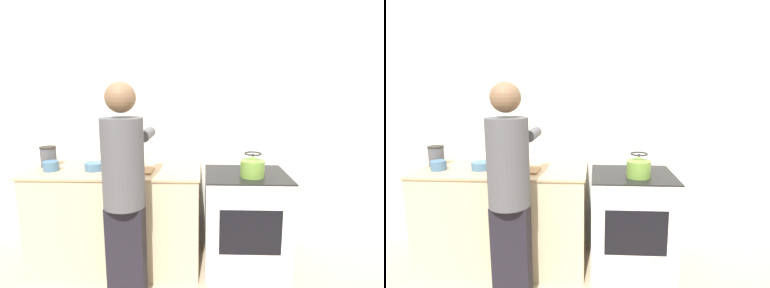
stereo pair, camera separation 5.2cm
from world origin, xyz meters
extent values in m
plane|color=tan|center=(0.00, 0.00, 0.00)|extent=(12.00, 12.00, 0.00)
cube|color=silver|center=(0.00, 0.76, 1.30)|extent=(8.00, 0.05, 2.60)
cube|color=#C6B28E|center=(-0.40, 0.35, 0.46)|extent=(1.50, 0.70, 0.91)
cube|color=tan|center=(-0.40, 0.35, 0.92)|extent=(1.53, 0.72, 0.02)
cube|color=silver|center=(0.78, 0.32, 0.44)|extent=(0.73, 0.64, 0.89)
cube|color=black|center=(0.78, 0.32, 0.89)|extent=(0.73, 0.64, 0.01)
cube|color=black|center=(0.78, 0.00, 0.49)|extent=(0.51, 0.01, 0.39)
cube|color=black|center=(-0.19, -0.20, 0.39)|extent=(0.28, 0.17, 0.79)
cylinder|color=#4C4C51|center=(-0.19, -0.20, 1.12)|extent=(0.31, 0.31, 0.66)
sphere|color=brown|center=(-0.19, -0.20, 1.59)|extent=(0.22, 0.22, 0.22)
cylinder|color=#4C4C51|center=(-0.32, 0.09, 1.29)|extent=(0.09, 0.30, 0.09)
cylinder|color=#4C4C51|center=(-0.06, 0.09, 1.29)|extent=(0.09, 0.30, 0.09)
cube|color=#A87A4C|center=(-0.21, 0.24, 0.94)|extent=(0.33, 0.20, 0.02)
cube|color=silver|center=(-0.23, 0.25, 0.95)|extent=(0.12, 0.09, 0.01)
cube|color=black|center=(-0.31, 0.21, 0.95)|extent=(0.08, 0.06, 0.01)
cylinder|color=olive|center=(0.82, 0.23, 0.97)|extent=(0.21, 0.21, 0.14)
cone|color=olive|center=(0.82, 0.23, 1.06)|extent=(0.17, 0.17, 0.04)
sphere|color=black|center=(0.82, 0.23, 1.09)|extent=(0.03, 0.03, 0.03)
torus|color=black|center=(0.82, 0.23, 1.10)|extent=(0.15, 0.15, 0.01)
cylinder|color=#426684|center=(-0.58, 0.29, 0.96)|extent=(0.18, 0.18, 0.07)
cylinder|color=#426684|center=(-0.96, 0.25, 0.97)|extent=(0.13, 0.13, 0.09)
cylinder|color=#4C4C51|center=(-1.05, 0.40, 1.02)|extent=(0.14, 0.14, 0.18)
cylinder|color=#28231E|center=(-1.05, 0.40, 1.11)|extent=(0.15, 0.15, 0.01)
camera|label=1|loc=(0.38, -2.29, 1.64)|focal=28.00mm
camera|label=2|loc=(0.43, -2.29, 1.64)|focal=28.00mm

